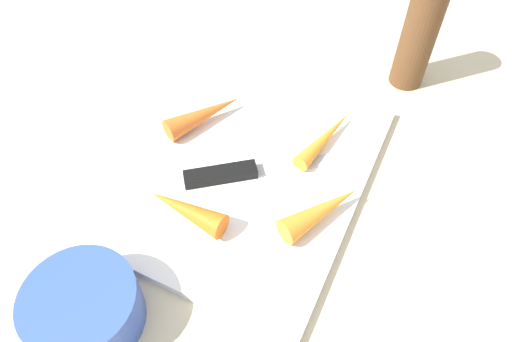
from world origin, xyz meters
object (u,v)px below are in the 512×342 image
knife (231,173)px  carrot_short (322,211)px  cutting_board (256,174)px  pepper_grinder (419,36)px  carrot_long (205,114)px  small_bowl (84,308)px  carrot_longest (325,137)px  carrot_shortest (185,209)px

knife → carrot_short: bearing=-42.6°
cutting_board → pepper_grinder: pepper_grinder is taller
pepper_grinder → cutting_board: bearing=-24.8°
carrot_long → small_bowl: bearing=-145.2°
carrot_longest → knife: bearing=153.0°
pepper_grinder → knife: bearing=-27.2°
carrot_longest → pepper_grinder: bearing=-5.7°
cutting_board → small_bowl: 0.25m
carrot_short → pepper_grinder: size_ratio=0.67×
knife → carrot_long: 0.10m
small_bowl → carrot_long: bearing=-174.6°
carrot_longest → carrot_short: bearing=-149.1°
carrot_longest → carrot_long: bearing=114.8°
knife → carrot_longest: size_ratio=1.47×
carrot_short → carrot_longest: bearing=48.5°
carrot_shortest → carrot_longest: bearing=-116.7°
carrot_short → small_bowl: small_bowl is taller
carrot_longest → cutting_board: bearing=156.1°
knife → cutting_board: bearing=2.8°
carrot_longest → small_bowl: bearing=170.5°
carrot_short → pepper_grinder: (-0.30, 0.03, 0.05)m
cutting_board → small_bowl: bearing=-16.6°
carrot_short → small_bowl: size_ratio=0.94×
carrot_short → small_bowl: 0.27m
cutting_board → knife: size_ratio=2.11×
carrot_shortest → pepper_grinder: (-0.36, 0.17, 0.05)m
carrot_longest → small_bowl: size_ratio=1.03×
cutting_board → knife: knife is taller
small_bowl → pepper_grinder: bearing=159.0°
cutting_board → carrot_shortest: bearing=-24.1°
carrot_long → carrot_short: (0.08, 0.20, 0.00)m
cutting_board → small_bowl: small_bowl is taller
carrot_shortest → carrot_longest: 0.21m
small_bowl → knife: bearing=167.8°
knife → pepper_grinder: bearing=25.4°
carrot_long → knife: bearing=-102.8°
carrot_shortest → small_bowl: small_bowl is taller
knife → carrot_long: size_ratio=1.52×
carrot_long → pepper_grinder: pepper_grinder is taller
carrot_longest → pepper_grinder: pepper_grinder is taller
carrot_shortest → carrot_long: bearing=-65.1°
carrot_long → carrot_shortest: size_ratio=1.13×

